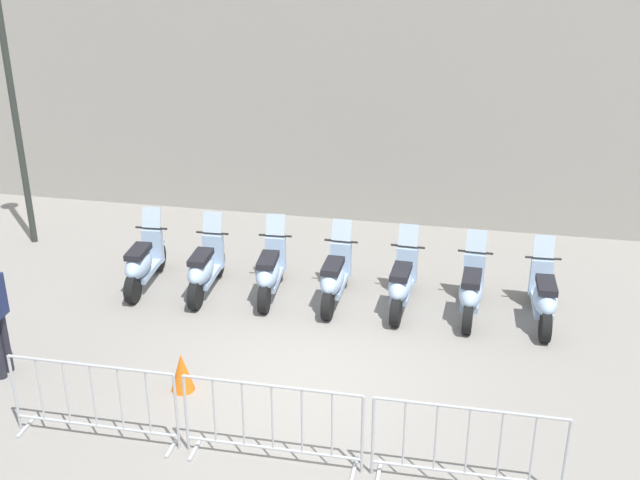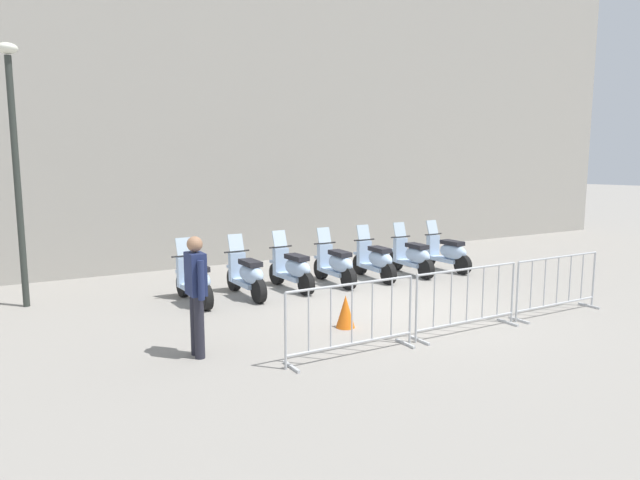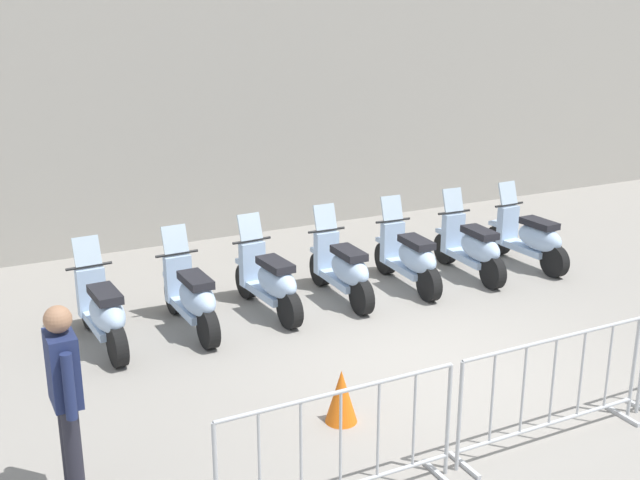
{
  "view_description": "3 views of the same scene",
  "coord_description": "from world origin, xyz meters",
  "px_view_note": "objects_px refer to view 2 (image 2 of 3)",
  "views": [
    {
      "loc": [
        0.43,
        -9.24,
        6.15
      ],
      "look_at": [
        0.17,
        2.05,
        1.23
      ],
      "focal_mm": 44.67,
      "sensor_mm": 36.0,
      "label": 1
    },
    {
      "loc": [
        -7.73,
        -6.88,
        2.77
      ],
      "look_at": [
        -0.24,
        2.09,
        1.1
      ],
      "focal_mm": 31.25,
      "sensor_mm": 36.0,
      "label": 2
    },
    {
      "loc": [
        -5.91,
        -5.6,
        3.98
      ],
      "look_at": [
        0.02,
        2.32,
        0.94
      ],
      "focal_mm": 43.94,
      "sensor_mm": 36.0,
      "label": 3
    }
  ],
  "objects_px": {
    "motorcycle_2": "(293,269)",
    "street_lamp": "(15,148)",
    "motorcycle_4": "(376,260)",
    "officer_near_row_end": "(196,289)",
    "motorcycle_0": "(195,281)",
    "barrier_segment_0": "(352,320)",
    "motorcycle_3": "(336,265)",
    "motorcycle_5": "(413,257)",
    "motorcycle_6": "(447,253)",
    "motorcycle_1": "(247,275)",
    "barrier_segment_2": "(557,286)",
    "barrier_segment_1": "(467,301)",
    "traffic_cone": "(345,311)"
  },
  "relations": [
    {
      "from": "motorcycle_2",
      "to": "street_lamp",
      "type": "distance_m",
      "value": 5.81
    },
    {
      "from": "motorcycle_4",
      "to": "officer_near_row_end",
      "type": "bearing_deg",
      "value": -160.25
    },
    {
      "from": "motorcycle_0",
      "to": "barrier_segment_0",
      "type": "xyz_separation_m",
      "value": [
        0.34,
        -4.09,
        0.07
      ]
    },
    {
      "from": "motorcycle_3",
      "to": "motorcycle_5",
      "type": "height_order",
      "value": "same"
    },
    {
      "from": "motorcycle_6",
      "to": "barrier_segment_0",
      "type": "xyz_separation_m",
      "value": [
        -6.1,
        -3.01,
        0.07
      ]
    },
    {
      "from": "motorcycle_2",
      "to": "motorcycle_5",
      "type": "bearing_deg",
      "value": -10.41
    },
    {
      "from": "motorcycle_5",
      "to": "barrier_segment_0",
      "type": "distance_m",
      "value": 5.97
    },
    {
      "from": "barrier_segment_0",
      "to": "officer_near_row_end",
      "type": "distance_m",
      "value": 2.24
    },
    {
      "from": "motorcycle_1",
      "to": "motorcycle_0",
      "type": "bearing_deg",
      "value": 169.74
    },
    {
      "from": "motorcycle_2",
      "to": "motorcycle_5",
      "type": "relative_size",
      "value": 1.01
    },
    {
      "from": "motorcycle_3",
      "to": "motorcycle_4",
      "type": "height_order",
      "value": "same"
    },
    {
      "from": "barrier_segment_0",
      "to": "officer_near_row_end",
      "type": "xyz_separation_m",
      "value": [
        -1.7,
        1.39,
        0.46
      ]
    },
    {
      "from": "barrier_segment_2",
      "to": "officer_near_row_end",
      "type": "distance_m",
      "value": 6.46
    },
    {
      "from": "barrier_segment_1",
      "to": "officer_near_row_end",
      "type": "bearing_deg",
      "value": 155.45
    },
    {
      "from": "traffic_cone",
      "to": "barrier_segment_2",
      "type": "bearing_deg",
      "value": -27.49
    },
    {
      "from": "motorcycle_0",
      "to": "motorcycle_1",
      "type": "relative_size",
      "value": 1.0
    },
    {
      "from": "motorcycle_5",
      "to": "barrier_segment_0",
      "type": "relative_size",
      "value": 0.81
    },
    {
      "from": "motorcycle_3",
      "to": "motorcycle_0",
      "type": "bearing_deg",
      "value": 171.5
    },
    {
      "from": "motorcycle_0",
      "to": "motorcycle_6",
      "type": "height_order",
      "value": "same"
    },
    {
      "from": "motorcycle_2",
      "to": "motorcycle_3",
      "type": "xyz_separation_m",
      "value": [
        1.06,
        -0.2,
        0.0
      ]
    },
    {
      "from": "motorcycle_2",
      "to": "traffic_cone",
      "type": "bearing_deg",
      "value": -109.47
    },
    {
      "from": "officer_near_row_end",
      "to": "motorcycle_6",
      "type": "bearing_deg",
      "value": 11.71
    },
    {
      "from": "motorcycle_1",
      "to": "barrier_segment_0",
      "type": "distance_m",
      "value": 3.96
    },
    {
      "from": "barrier_segment_2",
      "to": "street_lamp",
      "type": "bearing_deg",
      "value": 137.2
    },
    {
      "from": "motorcycle_1",
      "to": "motorcycle_3",
      "type": "relative_size",
      "value": 1.0
    },
    {
      "from": "barrier_segment_0",
      "to": "street_lamp",
      "type": "bearing_deg",
      "value": 116.0
    },
    {
      "from": "barrier_segment_1",
      "to": "motorcycle_3",
      "type": "bearing_deg",
      "value": 80.07
    },
    {
      "from": "barrier_segment_0",
      "to": "barrier_segment_1",
      "type": "xyz_separation_m",
      "value": [
        2.19,
        -0.38,
        0.0
      ]
    },
    {
      "from": "motorcycle_0",
      "to": "barrier_segment_1",
      "type": "xyz_separation_m",
      "value": [
        2.53,
        -4.47,
        0.07
      ]
    },
    {
      "from": "motorcycle_5",
      "to": "officer_near_row_end",
      "type": "xyz_separation_m",
      "value": [
        -6.72,
        -1.83,
        0.53
      ]
    },
    {
      "from": "motorcycle_6",
      "to": "motorcycle_2",
      "type": "bearing_deg",
      "value": 169.42
    },
    {
      "from": "motorcycle_5",
      "to": "motorcycle_0",
      "type": "bearing_deg",
      "value": 170.79
    },
    {
      "from": "officer_near_row_end",
      "to": "motorcycle_0",
      "type": "bearing_deg",
      "value": 63.35
    },
    {
      "from": "barrier_segment_1",
      "to": "traffic_cone",
      "type": "xyz_separation_m",
      "value": [
        -1.33,
        1.45,
        -0.25
      ]
    },
    {
      "from": "barrier_segment_2",
      "to": "motorcycle_4",
      "type": "bearing_deg",
      "value": 95.7
    },
    {
      "from": "barrier_segment_1",
      "to": "motorcycle_5",
      "type": "bearing_deg",
      "value": 51.74
    },
    {
      "from": "motorcycle_0",
      "to": "motorcycle_3",
      "type": "distance_m",
      "value": 3.26
    },
    {
      "from": "motorcycle_1",
      "to": "motorcycle_3",
      "type": "bearing_deg",
      "value": -7.62
    },
    {
      "from": "officer_near_row_end",
      "to": "motorcycle_4",
      "type": "bearing_deg",
      "value": 19.75
    },
    {
      "from": "motorcycle_4",
      "to": "motorcycle_5",
      "type": "distance_m",
      "value": 1.09
    },
    {
      "from": "barrier_segment_2",
      "to": "officer_near_row_end",
      "type": "xyz_separation_m",
      "value": [
        -6.07,
        2.16,
        0.46
      ]
    },
    {
      "from": "barrier_segment_1",
      "to": "motorcycle_4",
      "type": "bearing_deg",
      "value": 65.05
    },
    {
      "from": "street_lamp",
      "to": "motorcycle_0",
      "type": "bearing_deg",
      "value": -36.39
    },
    {
      "from": "motorcycle_3",
      "to": "motorcycle_5",
      "type": "bearing_deg",
      "value": -10.26
    },
    {
      "from": "motorcycle_0",
      "to": "barrier_segment_2",
      "type": "height_order",
      "value": "motorcycle_0"
    },
    {
      "from": "motorcycle_6",
      "to": "officer_near_row_end",
      "type": "relative_size",
      "value": 1.0
    },
    {
      "from": "motorcycle_5",
      "to": "street_lamp",
      "type": "relative_size",
      "value": 0.35
    },
    {
      "from": "motorcycle_4",
      "to": "barrier_segment_2",
      "type": "bearing_deg",
      "value": -84.3
    },
    {
      "from": "motorcycle_0",
      "to": "barrier_segment_2",
      "type": "bearing_deg",
      "value": -45.83
    },
    {
      "from": "street_lamp",
      "to": "motorcycle_6",
      "type": "bearing_deg",
      "value": -18.28
    }
  ]
}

